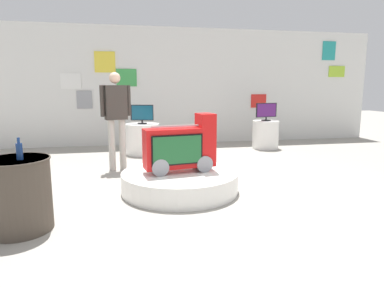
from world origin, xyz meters
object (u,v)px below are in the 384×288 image
tv_on_left_rear (266,111)px  novelty_firetruck_tv (181,149)px  display_pedestal_center_rear (143,139)px  shopper_browsing_near_truck (116,113)px  main_display_pedestal (180,181)px  bottle_on_side_table (19,151)px  side_table_round (18,194)px  display_pedestal_left_rear (265,135)px  tv_on_center_rear (142,114)px

tv_on_left_rear → novelty_firetruck_tv: bearing=-130.9°
display_pedestal_center_rear → shopper_browsing_near_truck: bearing=-110.3°
main_display_pedestal → bottle_on_side_table: (-1.82, -1.08, 0.73)m
novelty_firetruck_tv → bottle_on_side_table: novelty_firetruck_tv is taller
display_pedestal_center_rear → side_table_round: side_table_round is taller
main_display_pedestal → bottle_on_side_table: bottle_on_side_table is taller
display_pedestal_left_rear → shopper_browsing_near_truck: size_ratio=0.39×
tv_on_left_rear → display_pedestal_center_rear: tv_on_left_rear is taller
side_table_round → tv_on_left_rear: bearing=41.7°
tv_on_center_rear → display_pedestal_left_rear: bearing=2.2°
tv_on_center_rear → side_table_round: size_ratio=0.65×
tv_on_left_rear → shopper_browsing_near_truck: (-3.59, -1.54, 0.12)m
display_pedestal_center_rear → tv_on_center_rear: size_ratio=1.51×
display_pedestal_center_rear → bottle_on_side_table: (-1.42, -4.01, 0.53)m
display_pedestal_center_rear → shopper_browsing_near_truck: 1.67m
novelty_firetruck_tv → display_pedestal_left_rear: bearing=49.1°
tv_on_left_rear → tv_on_center_rear: size_ratio=1.13×
main_display_pedestal → side_table_round: (-1.88, -1.01, 0.25)m
display_pedestal_center_rear → shopper_browsing_near_truck: size_ratio=0.43×
side_table_round → bottle_on_side_table: bearing=-44.5°
display_pedestal_center_rear → tv_on_center_rear: tv_on_center_rear is taller
tv_on_center_rear → shopper_browsing_near_truck: bearing=-110.4°
tv_on_left_rear → shopper_browsing_near_truck: 3.91m
novelty_firetruck_tv → bottle_on_side_table: 2.14m
shopper_browsing_near_truck → tv_on_center_rear: bearing=69.6°
tv_on_left_rear → side_table_round: 6.12m
novelty_firetruck_tv → tv_on_center_rear: novelty_firetruck_tv is taller
novelty_firetruck_tv → display_pedestal_center_rear: bearing=98.1°
novelty_firetruck_tv → display_pedestal_center_rear: size_ratio=1.38×
display_pedestal_center_rear → shopper_browsing_near_truck: (-0.53, -1.43, 0.70)m
novelty_firetruck_tv → bottle_on_side_table: (-1.84, -1.08, 0.24)m
main_display_pedestal → tv_on_left_rear: size_ratio=2.93×
tv_on_center_rear → bottle_on_side_table: (-1.42, -4.01, -0.05)m
tv_on_center_rear → bottle_on_side_table: 4.25m
bottle_on_side_table → display_pedestal_left_rear: bearing=42.7°
display_pedestal_center_rear → shopper_browsing_near_truck: shopper_browsing_near_truck is taller
display_pedestal_center_rear → side_table_round: bearing=-110.6°
display_pedestal_left_rear → display_pedestal_center_rear: bearing=-177.9°
display_pedestal_left_rear → side_table_round: 6.10m
tv_on_left_rear → bottle_on_side_table: (-4.48, -4.12, -0.06)m
tv_on_left_rear → tv_on_center_rear: 3.06m
display_pedestal_left_rear → tv_on_center_rear: tv_on_center_rear is taller
side_table_round → shopper_browsing_near_truck: shopper_browsing_near_truck is taller
main_display_pedestal → tv_on_left_rear: tv_on_left_rear is taller
novelty_firetruck_tv → display_pedestal_left_rear: novelty_firetruck_tv is taller
main_display_pedestal → shopper_browsing_near_truck: bearing=121.6°
main_display_pedestal → shopper_browsing_near_truck: size_ratio=0.96×
main_display_pedestal → tv_on_center_rear: size_ratio=3.32×
main_display_pedestal → novelty_firetruck_tv: size_ratio=1.60×
main_display_pedestal → tv_on_center_rear: tv_on_center_rear is taller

